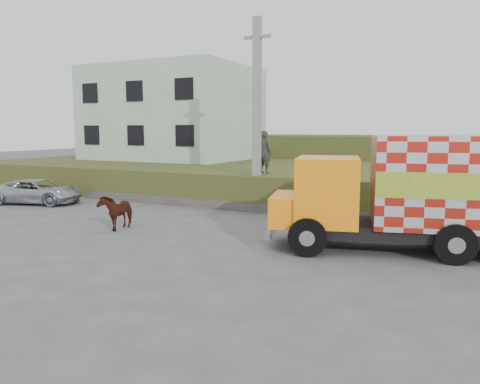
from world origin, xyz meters
The scene contains 10 objects.
ground centered at (0.00, 0.00, 0.00)m, with size 120.00×120.00×0.00m, color #474749.
embankment centered at (0.00, 10.00, 0.75)m, with size 40.00×12.00×1.50m, color #304517.
embankment_far centered at (0.00, 22.00, 1.50)m, with size 40.00×12.00×3.00m, color #304517.
retaining_strip centered at (-2.00, 4.20, 0.20)m, with size 16.00×0.50×0.40m, color #595651.
building centered at (-11.00, 13.00, 4.50)m, with size 10.00×8.00×6.00m, color #B1CFB1.
utility_pole centered at (-1.00, 4.60, 4.08)m, with size 1.20×0.30×8.00m.
cargo_truck centered at (5.90, 0.35, 1.68)m, with size 7.67×4.08×3.27m.
cow centered at (-3.73, -1.06, 0.62)m, with size 0.67×1.47×1.24m, color #361E0D.
suv centered at (-10.90, 1.65, 0.57)m, with size 1.89×4.09×1.14m, color #B7BCC1.
pedestrian centered at (-1.12, 5.67, 2.45)m, with size 0.69×0.45×1.89m, color #312D2B.
Camera 1 is at (7.27, -13.39, 3.42)m, focal length 35.00 mm.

